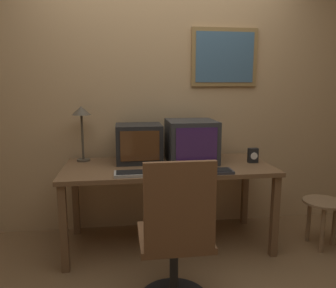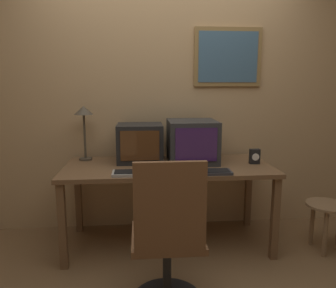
{
  "view_description": "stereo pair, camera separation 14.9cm",
  "coord_description": "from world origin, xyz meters",
  "px_view_note": "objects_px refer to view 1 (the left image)",
  "views": [
    {
      "loc": [
        -0.38,
        -2.0,
        1.4
      ],
      "look_at": [
        0.0,
        0.7,
        0.91
      ],
      "focal_mm": 35.0,
      "sensor_mm": 36.0,
      "label": 1
    },
    {
      "loc": [
        -0.23,
        -2.02,
        1.4
      ],
      "look_at": [
        0.0,
        0.7,
        0.91
      ],
      "focal_mm": 35.0,
      "sensor_mm": 36.0,
      "label": 2
    }
  ],
  "objects_px": {
    "keyboard_side": "(204,172)",
    "side_stool": "(323,211)",
    "mouse_far_corner": "(166,172)",
    "monitor_left": "(139,143)",
    "keyboard_main": "(141,173)",
    "mouse_near_keyboard": "(177,171)",
    "monitor_right": "(191,141)",
    "desk_clock": "(253,155)",
    "office_chair": "(176,246)",
    "desk_lamp": "(81,117)"
  },
  "relations": [
    {
      "from": "keyboard_side",
      "to": "mouse_far_corner",
      "type": "relative_size",
      "value": 4.12
    },
    {
      "from": "mouse_near_keyboard",
      "to": "mouse_far_corner",
      "type": "relative_size",
      "value": 0.94
    },
    {
      "from": "office_chair",
      "to": "mouse_near_keyboard",
      "type": "bearing_deg",
      "value": 79.55
    },
    {
      "from": "keyboard_side",
      "to": "desk_lamp",
      "type": "relative_size",
      "value": 0.91
    },
    {
      "from": "monitor_right",
      "to": "side_stool",
      "type": "distance_m",
      "value": 1.29
    },
    {
      "from": "monitor_left",
      "to": "keyboard_side",
      "type": "xyz_separation_m",
      "value": [
        0.48,
        -0.46,
        -0.16
      ]
    },
    {
      "from": "side_stool",
      "to": "desk_clock",
      "type": "bearing_deg",
      "value": 158.59
    },
    {
      "from": "side_stool",
      "to": "mouse_far_corner",
      "type": "bearing_deg",
      "value": -177.92
    },
    {
      "from": "monitor_right",
      "to": "mouse_far_corner",
      "type": "height_order",
      "value": "monitor_right"
    },
    {
      "from": "side_stool",
      "to": "monitor_left",
      "type": "bearing_deg",
      "value": 165.58
    },
    {
      "from": "desk_clock",
      "to": "office_chair",
      "type": "height_order",
      "value": "office_chair"
    },
    {
      "from": "keyboard_side",
      "to": "monitor_left",
      "type": "bearing_deg",
      "value": 136.23
    },
    {
      "from": "keyboard_side",
      "to": "side_stool",
      "type": "bearing_deg",
      "value": 3.23
    },
    {
      "from": "monitor_right",
      "to": "desk_lamp",
      "type": "relative_size",
      "value": 0.91
    },
    {
      "from": "mouse_near_keyboard",
      "to": "mouse_far_corner",
      "type": "bearing_deg",
      "value": -166.47
    },
    {
      "from": "mouse_near_keyboard",
      "to": "monitor_left",
      "type": "bearing_deg",
      "value": 122.7
    },
    {
      "from": "keyboard_main",
      "to": "desk_lamp",
      "type": "height_order",
      "value": "desk_lamp"
    },
    {
      "from": "mouse_far_corner",
      "to": "office_chair",
      "type": "height_order",
      "value": "office_chair"
    },
    {
      "from": "desk_clock",
      "to": "mouse_far_corner",
      "type": "bearing_deg",
      "value": -161.53
    },
    {
      "from": "keyboard_side",
      "to": "mouse_far_corner",
      "type": "xyz_separation_m",
      "value": [
        -0.3,
        0.01,
        0.01
      ]
    },
    {
      "from": "mouse_near_keyboard",
      "to": "office_chair",
      "type": "height_order",
      "value": "office_chair"
    },
    {
      "from": "keyboard_side",
      "to": "side_stool",
      "type": "xyz_separation_m",
      "value": [
        1.08,
        0.06,
        -0.41
      ]
    },
    {
      "from": "monitor_right",
      "to": "mouse_near_keyboard",
      "type": "distance_m",
      "value": 0.46
    },
    {
      "from": "keyboard_main",
      "to": "mouse_far_corner",
      "type": "relative_size",
      "value": 3.84
    },
    {
      "from": "monitor_left",
      "to": "office_chair",
      "type": "distance_m",
      "value": 1.15
    },
    {
      "from": "keyboard_side",
      "to": "desk_clock",
      "type": "xyz_separation_m",
      "value": [
        0.51,
        0.28,
        0.05
      ]
    },
    {
      "from": "mouse_near_keyboard",
      "to": "mouse_far_corner",
      "type": "height_order",
      "value": "mouse_far_corner"
    },
    {
      "from": "keyboard_side",
      "to": "mouse_near_keyboard",
      "type": "xyz_separation_m",
      "value": [
        -0.21,
        0.03,
        0.01
      ]
    },
    {
      "from": "monitor_right",
      "to": "mouse_far_corner",
      "type": "distance_m",
      "value": 0.52
    },
    {
      "from": "monitor_right",
      "to": "desk_lamp",
      "type": "bearing_deg",
      "value": 171.29
    },
    {
      "from": "keyboard_main",
      "to": "side_stool",
      "type": "bearing_deg",
      "value": 1.39
    },
    {
      "from": "monitor_left",
      "to": "monitor_right",
      "type": "height_order",
      "value": "monitor_right"
    },
    {
      "from": "desk_lamp",
      "to": "keyboard_side",
      "type": "bearing_deg",
      "value": -29.73
    },
    {
      "from": "keyboard_main",
      "to": "desk_lamp",
      "type": "xyz_separation_m",
      "value": [
        -0.49,
        0.54,
        0.39
      ]
    },
    {
      "from": "monitor_right",
      "to": "desk_clock",
      "type": "height_order",
      "value": "monitor_right"
    },
    {
      "from": "monitor_right",
      "to": "desk_clock",
      "type": "xyz_separation_m",
      "value": [
        0.53,
        -0.13,
        -0.12
      ]
    },
    {
      "from": "monitor_right",
      "to": "keyboard_main",
      "type": "bearing_deg",
      "value": -140.25
    },
    {
      "from": "keyboard_main",
      "to": "desk_lamp",
      "type": "relative_size",
      "value": 0.84
    },
    {
      "from": "keyboard_main",
      "to": "keyboard_side",
      "type": "height_order",
      "value": "same"
    },
    {
      "from": "desk_clock",
      "to": "desk_lamp",
      "type": "bearing_deg",
      "value": 169.47
    },
    {
      "from": "monitor_right",
      "to": "mouse_far_corner",
      "type": "relative_size",
      "value": 4.14
    },
    {
      "from": "side_stool",
      "to": "keyboard_side",
      "type": "bearing_deg",
      "value": -176.77
    },
    {
      "from": "monitor_left",
      "to": "keyboard_side",
      "type": "distance_m",
      "value": 0.69
    },
    {
      "from": "mouse_near_keyboard",
      "to": "keyboard_main",
      "type": "bearing_deg",
      "value": -177.77
    },
    {
      "from": "keyboard_side",
      "to": "side_stool",
      "type": "distance_m",
      "value": 1.16
    },
    {
      "from": "mouse_near_keyboard",
      "to": "desk_clock",
      "type": "bearing_deg",
      "value": 19.11
    },
    {
      "from": "monitor_left",
      "to": "desk_clock",
      "type": "xyz_separation_m",
      "value": [
        0.99,
        -0.18,
        -0.1
      ]
    },
    {
      "from": "keyboard_main",
      "to": "mouse_far_corner",
      "type": "bearing_deg",
      "value": -3.75
    },
    {
      "from": "monitor_left",
      "to": "mouse_far_corner",
      "type": "height_order",
      "value": "monitor_left"
    },
    {
      "from": "monitor_left",
      "to": "monitor_right",
      "type": "distance_m",
      "value": 0.47
    }
  ]
}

